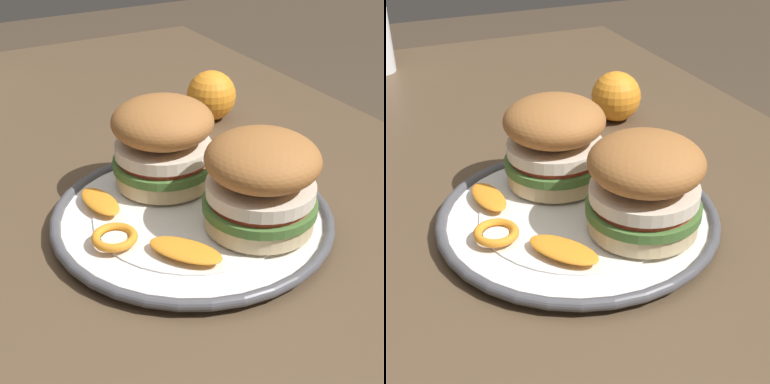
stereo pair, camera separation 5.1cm
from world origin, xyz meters
TOP-DOWN VIEW (x-y plane):
  - dining_table at (0.00, 0.00)m, footprint 1.50×0.81m
  - dinner_plate at (0.01, -0.02)m, footprint 0.30×0.30m
  - sandwich_half_left at (0.09, -0.03)m, footprint 0.15×0.15m
  - sandwich_half_right at (-0.04, -0.07)m, footprint 0.12×0.12m
  - orange_peel_curled at (-0.00, 0.07)m, footprint 0.06×0.06m
  - orange_peel_strip_long at (-0.05, 0.02)m, footprint 0.08×0.07m
  - orange_peel_strip_short at (0.07, 0.06)m, footprint 0.07×0.04m
  - whole_orange at (0.25, -0.19)m, footprint 0.07×0.07m

SIDE VIEW (x-z plane):
  - dining_table at x=0.00m, z-range 0.27..1.01m
  - dinner_plate at x=0.01m, z-range 0.74..0.75m
  - orange_peel_strip_long at x=-0.05m, z-range 0.75..0.76m
  - orange_peel_strip_short at x=0.07m, z-range 0.75..0.76m
  - orange_peel_curled at x=0.00m, z-range 0.75..0.76m
  - whole_orange at x=0.25m, z-range 0.73..0.81m
  - sandwich_half_left at x=0.09m, z-range 0.75..0.85m
  - sandwich_half_right at x=-0.04m, z-range 0.75..0.85m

